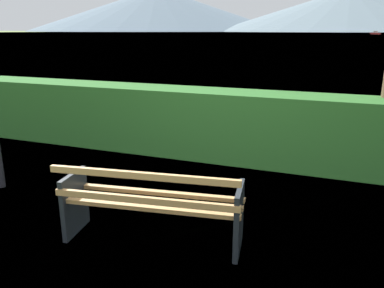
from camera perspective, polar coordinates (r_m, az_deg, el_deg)
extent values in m
plane|color=olive|center=(4.27, -5.51, -13.67)|extent=(1400.00, 1400.00, 0.00)
plane|color=slate|center=(311.00, 21.50, 14.84)|extent=(620.00, 620.00, 0.00)
cube|color=tan|center=(3.90, -6.57, -9.29)|extent=(1.83, 0.34, 0.04)
cube|color=tan|center=(4.06, -5.68, -8.16)|extent=(1.83, 0.34, 0.04)
cube|color=tan|center=(4.23, -4.87, -7.11)|extent=(1.83, 0.34, 0.04)
cube|color=tan|center=(3.78, -6.99, -8.11)|extent=(1.83, 0.32, 0.06)
cube|color=tan|center=(3.64, -7.37, -4.60)|extent=(1.83, 0.32, 0.06)
cube|color=#1E2328|center=(4.43, -16.76, -8.25)|extent=(0.13, 0.51, 0.68)
cube|color=#1E2328|center=(3.93, 6.83, -10.91)|extent=(0.13, 0.51, 0.68)
cube|color=#2D6B28|center=(6.61, 5.65, 2.69)|extent=(13.56, 0.80, 1.15)
cube|color=#B2332D|center=(213.97, 25.18, 14.37)|extent=(4.75, 3.59, 0.79)
cube|color=silver|center=(213.97, 25.21, 14.59)|extent=(1.98, 1.80, 0.83)
cone|color=slate|center=(625.70, -5.03, 18.92)|extent=(380.14, 380.14, 62.38)
cone|color=slate|center=(542.99, 21.95, 17.67)|extent=(335.32, 335.32, 50.94)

